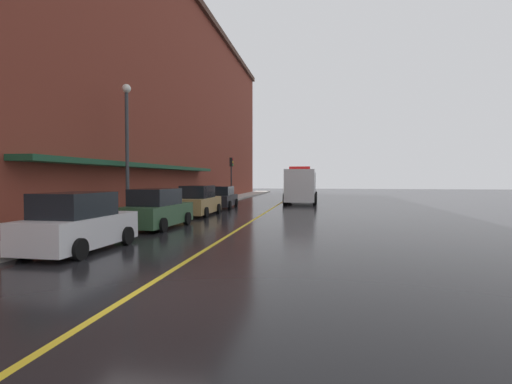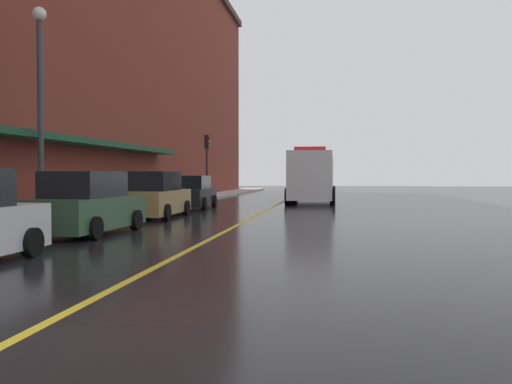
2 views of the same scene
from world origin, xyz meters
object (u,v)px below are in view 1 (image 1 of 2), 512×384
Objects in this scene: parked_car_3 at (222,198)px; traffic_light_near at (231,170)px; parking_meter_1 at (153,202)px; parking_meter_0 at (197,196)px; street_lamp_left at (127,138)px; parking_meter_2 at (176,199)px; parked_car_1 at (157,210)px; parked_car_0 at (78,224)px; parked_car_2 at (199,201)px; box_truck at (301,186)px.

traffic_light_near is (-1.25, 8.70, 2.35)m from parked_car_3.
parking_meter_0 is at bearing 90.00° from parking_meter_1.
parked_car_3 is 1.06× the size of traffic_light_near.
parking_meter_0 is 0.19× the size of street_lamp_left.
traffic_light_near is (0.06, 15.31, 2.10)m from parking_meter_2.
parked_car_3 is at bearing 2.88° from parked_car_1.
parked_car_3 is 3.42× the size of parking_meter_1.
parking_meter_0 is 7.67m from parking_meter_1.
parked_car_3 is at bearing 1.59° from parked_car_0.
street_lamp_left reaches higher than parked_car_1.
parked_car_2 is 0.70× the size of street_lamp_left.
parking_meter_2 is (-1.38, 12.15, 0.18)m from parked_car_0.
traffic_light_near reaches higher than parked_car_2.
parked_car_2 is 6.70m from street_lamp_left.
parked_car_0 is at bearing -74.30° from street_lamp_left.
parking_meter_1 is (-1.46, 2.76, 0.20)m from parked_car_1.
parked_car_3 is at bearing 82.54° from parking_meter_1.
parking_meter_2 is (0.00, 3.43, 0.00)m from parking_meter_1.
parked_car_0 is 3.27× the size of parking_meter_0.
box_truck is at bearing -14.21° from parked_car_1.
parked_car_0 reaches higher than parked_car_3.
parked_car_3 is (-0.06, 18.76, -0.08)m from parked_car_0.
parked_car_2 is 1.12× the size of traffic_light_near.
parking_meter_1 is at bearing -90.00° from parking_meter_2.
parking_meter_1 is at bearing 157.76° from parked_car_2.
traffic_light_near is (-1.32, 27.46, 2.28)m from parked_car_0.
parked_car_0 is at bearing -178.53° from parked_car_1.
traffic_light_near is at bearing 6.21° from parked_car_3.
parked_car_3 is 6.74m from parking_meter_2.
street_lamp_left is at bearing 168.76° from parked_car_3.
parking_meter_2 is at bearing 83.31° from street_lamp_left.
parking_meter_2 is at bearing -90.00° from parking_meter_0.
parking_meter_1 is at bearing 70.42° from street_lamp_left.
parked_car_0 is 5.96m from parked_car_1.
box_truck reaches higher than parking_meter_1.
street_lamp_left is at bearing -109.58° from parking_meter_1.
parked_car_1 reaches higher than parking_meter_1.
parking_meter_2 is at bearing 90.00° from parking_meter_1.
parked_car_0 is 12.23m from parking_meter_2.
street_lamp_left reaches higher than parked_car_3.
parked_car_2 is 14.52m from box_truck.
box_truck is at bearing 67.07° from street_lamp_left.
parked_car_1 is at bearing -62.21° from parking_meter_1.
traffic_light_near is (-1.37, 15.11, 2.28)m from parked_car_2.
street_lamp_left is at bearing -93.67° from parking_meter_0.
parked_car_2 is 3.63× the size of parking_meter_0.
street_lamp_left reaches higher than parked_car_2.
street_lamp_left is at bearing -22.90° from box_truck.
parked_car_1 is at bearing 179.50° from parked_car_2.
parked_car_1 is 21.67m from traffic_light_near.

